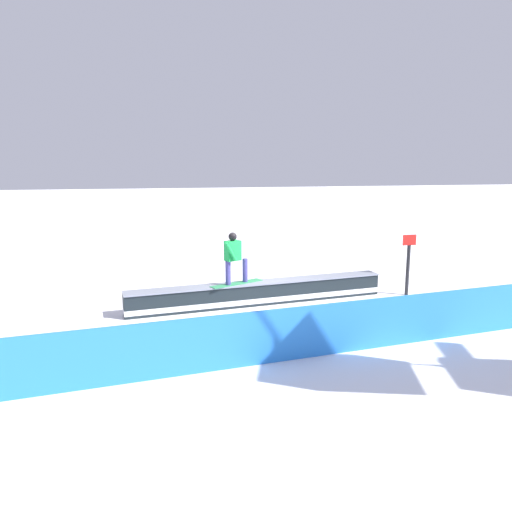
% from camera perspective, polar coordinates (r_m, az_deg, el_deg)
% --- Properties ---
extents(ground_plane, '(120.00, 120.00, 0.00)m').
position_cam_1_polar(ground_plane, '(13.48, 0.37, -5.54)').
color(ground_plane, white).
extents(grind_box, '(7.18, 1.43, 0.62)m').
position_cam_1_polar(grind_box, '(13.41, 0.37, -4.39)').
color(grind_box, black).
rests_on(grind_box, ground_plane).
extents(snowboarder, '(1.51, 0.89, 1.39)m').
position_cam_1_polar(snowboarder, '(12.91, -2.58, -0.04)').
color(snowboarder, '#2F8F53').
rests_on(snowboarder, grind_box).
extents(safety_fence, '(13.09, 1.71, 1.06)m').
position_cam_1_polar(safety_fence, '(9.76, 5.40, -8.81)').
color(safety_fence, '#297DE5').
rests_on(safety_fence, ground_plane).
extents(trail_marker, '(0.40, 0.10, 1.77)m').
position_cam_1_polar(trail_marker, '(14.79, 17.20, -0.76)').
color(trail_marker, '#262628').
rests_on(trail_marker, ground_plane).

